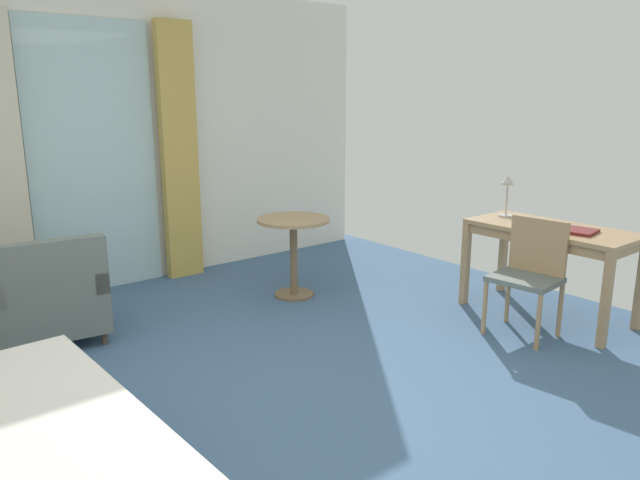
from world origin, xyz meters
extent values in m
cube|color=#426084|center=(0.00, 0.00, -0.05)|extent=(6.80, 6.43, 0.10)
cube|color=white|center=(0.00, 2.95, 1.41)|extent=(6.40, 0.12, 2.82)
cube|color=silver|center=(0.11, 2.87, 1.24)|extent=(1.17, 0.02, 2.48)
cube|color=beige|center=(-0.69, 2.77, 1.25)|extent=(0.36, 0.10, 2.50)
cube|color=tan|center=(0.91, 2.77, 1.25)|extent=(0.36, 0.10, 2.50)
cube|color=tan|center=(2.73, -0.21, 0.75)|extent=(0.63, 1.32, 0.04)
cube|color=tan|center=(2.73, -0.21, 0.69)|extent=(0.58, 1.25, 0.08)
cube|color=tan|center=(3.01, 0.42, 0.37)|extent=(0.06, 0.06, 0.73)
cube|color=tan|center=(2.45, -0.83, 0.37)|extent=(0.06, 0.06, 0.73)
cube|color=tan|center=(2.44, 0.42, 0.37)|extent=(0.06, 0.06, 0.73)
cube|color=slate|center=(2.19, -0.32, 0.45)|extent=(0.45, 0.52, 0.04)
cube|color=tan|center=(2.38, -0.30, 0.69)|extent=(0.08, 0.45, 0.43)
cylinder|color=tan|center=(1.99, -0.13, 0.22)|extent=(0.04, 0.04, 0.43)
cylinder|color=tan|center=(2.04, -0.56, 0.22)|extent=(0.04, 0.04, 0.43)
cylinder|color=tan|center=(2.35, -0.09, 0.22)|extent=(0.04, 0.04, 0.43)
cylinder|color=tan|center=(2.40, -0.52, 0.22)|extent=(0.04, 0.04, 0.43)
cylinder|color=#B7B2A8|center=(2.78, 0.27, 0.78)|extent=(0.13, 0.13, 0.02)
cylinder|color=#B7B2A8|center=(2.78, 0.27, 0.94)|extent=(0.02, 0.02, 0.31)
cone|color=#B7B2A8|center=(2.65, 0.20, 1.12)|extent=(0.13, 0.12, 0.12)
cube|color=maroon|center=(2.69, -0.43, 0.78)|extent=(0.30, 0.33, 0.02)
cube|color=slate|center=(-0.67, 1.88, 0.25)|extent=(0.85, 0.80, 0.31)
cube|color=slate|center=(-0.70, 1.58, 0.62)|extent=(0.78, 0.21, 0.43)
cube|color=slate|center=(-0.34, 1.84, 0.49)|extent=(0.18, 0.72, 0.16)
cylinder|color=#4C3D2D|center=(-0.31, 2.13, 0.05)|extent=(0.04, 0.04, 0.10)
cylinder|color=#4C3D2D|center=(-0.38, 1.54, 0.05)|extent=(0.04, 0.04, 0.10)
cylinder|color=#4C3D2D|center=(-1.03, 1.62, 0.05)|extent=(0.04, 0.04, 0.10)
cylinder|color=tan|center=(1.39, 1.54, 0.72)|extent=(0.66, 0.66, 0.03)
cylinder|color=brown|center=(1.39, 1.54, 0.35)|extent=(0.07, 0.07, 0.70)
cylinder|color=brown|center=(1.39, 1.54, 0.01)|extent=(0.36, 0.36, 0.02)
camera|label=1|loc=(-1.79, -2.76, 1.85)|focal=34.08mm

